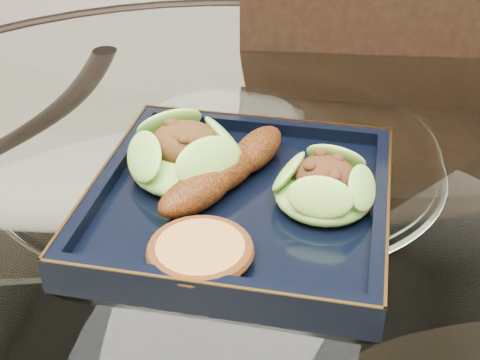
% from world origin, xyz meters
% --- Properties ---
extents(dining_table, '(1.13, 1.13, 0.77)m').
position_xyz_m(dining_table, '(-0.00, -0.00, 0.60)').
color(dining_table, white).
rests_on(dining_table, ground).
extents(dining_chair, '(0.53, 0.53, 1.01)m').
position_xyz_m(dining_chair, '(0.14, 0.28, 0.57)').
color(dining_chair, black).
rests_on(dining_chair, ground).
extents(navy_plate, '(0.30, 0.30, 0.02)m').
position_xyz_m(navy_plate, '(0.03, -0.04, 0.77)').
color(navy_plate, black).
rests_on(navy_plate, dining_table).
extents(lettuce_wrap_left, '(0.14, 0.14, 0.04)m').
position_xyz_m(lettuce_wrap_left, '(-0.03, -0.02, 0.80)').
color(lettuce_wrap_left, '#52922A').
rests_on(lettuce_wrap_left, navy_plate).
extents(lettuce_wrap_right, '(0.12, 0.12, 0.03)m').
position_xyz_m(lettuce_wrap_right, '(0.11, -0.02, 0.80)').
color(lettuce_wrap_right, '#63A12E').
rests_on(lettuce_wrap_right, navy_plate).
extents(roasted_plantain, '(0.09, 0.17, 0.03)m').
position_xyz_m(roasted_plantain, '(0.02, -0.02, 0.80)').
color(roasted_plantain, '#672D0A').
rests_on(roasted_plantain, navy_plate).
extents(crumb_patty, '(0.09, 0.09, 0.01)m').
position_xyz_m(crumb_patty, '(0.03, -0.13, 0.79)').
color(crumb_patty, '#C58141').
rests_on(crumb_patty, navy_plate).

